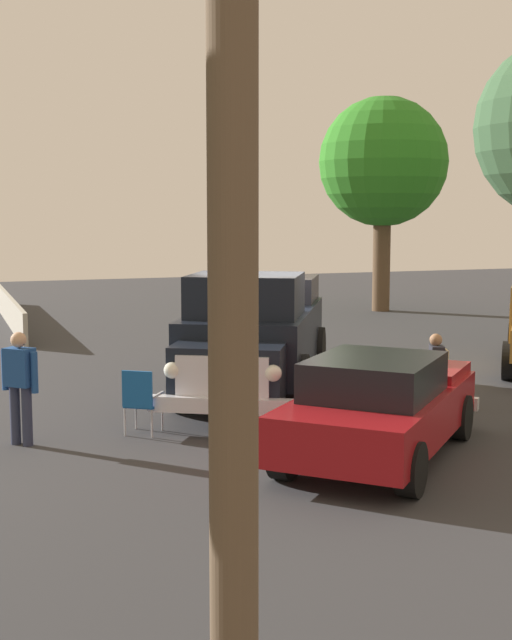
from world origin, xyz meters
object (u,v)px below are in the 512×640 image
oak_tree_distant (383,163)px  traffic_cone (432,398)px  vintage_fire_truck (254,332)px  spectator_standing (20,380)px  spectator_seated (431,367)px  classic_hot_rod (381,405)px  utility_pole (233,175)px  lawn_chair_near_truck (438,373)px  lawn_chair_spare (140,397)px

oak_tree_distant → traffic_cone: bearing=154.4°
vintage_fire_truck → spectator_standing: 4.91m
traffic_cone → spectator_standing: bearing=85.2°
spectator_seated → spectator_standing: size_ratio=0.77×
classic_hot_rod → oak_tree_distant: size_ratio=0.60×
utility_pole → spectator_standing: bearing=2.3°
lawn_chair_near_truck → spectator_seated: 0.17m
traffic_cone → oak_tree_distant: bearing=-25.6°
spectator_seated → spectator_standing: spectator_standing is taller
lawn_chair_near_truck → vintage_fire_truck: bearing=53.2°
spectator_seated → spectator_standing: bearing=91.2°
classic_hot_rod → traffic_cone: bearing=-47.1°
vintage_fire_truck → oak_tree_distant: oak_tree_distant is taller
vintage_fire_truck → oak_tree_distant: 15.25m
utility_pole → traffic_cone: utility_pole is taller
vintage_fire_truck → utility_pole: 11.70m
spectator_seated → lawn_chair_spare: bearing=92.3°
oak_tree_distant → traffic_cone: oak_tree_distant is taller
lawn_chair_near_truck → lawn_chair_spare: bearing=91.7°
traffic_cone → spectator_seated: bearing=-29.2°
lawn_chair_near_truck → oak_tree_distant: oak_tree_distant is taller
classic_hot_rod → traffic_cone: classic_hot_rod is taller
lawn_chair_near_truck → traffic_cone: 0.87m
classic_hot_rod → oak_tree_distant: 18.92m
spectator_seated → spectator_standing: (-0.15, 7.01, 0.27)m
spectator_standing → utility_pole: size_ratio=0.25×
lawn_chair_near_truck → classic_hot_rod: bearing=134.9°
classic_hot_rod → lawn_chair_near_truck: classic_hot_rod is taller
utility_pole → traffic_cone: size_ratio=10.76×
spectator_standing → traffic_cone: 6.67m
traffic_cone → lawn_chair_spare: bearing=84.3°
lawn_chair_near_truck → spectator_seated: (0.05, 0.12, 0.11)m
classic_hot_rod → spectator_seated: size_ratio=3.41×
lawn_chair_spare → traffic_cone: (-0.49, -4.86, -0.28)m
classic_hot_rod → lawn_chair_spare: (2.33, 2.87, -0.16)m
lawn_chair_near_truck → lawn_chair_spare: size_ratio=1.00×
spectator_standing → oak_tree_distant: size_ratio=0.23×
lawn_chair_spare → utility_pole: bearing=170.6°
traffic_cone → lawn_chair_near_truck: bearing=-38.4°
lawn_chair_spare → spectator_standing: 1.80m
vintage_fire_truck → spectator_seated: vintage_fire_truck is taller
vintage_fire_truck → traffic_cone: bearing=-140.6°
traffic_cone → classic_hot_rod: bearing=132.9°
classic_hot_rod → traffic_cone: 2.75m
vintage_fire_truck → utility_pole: bearing=159.2°
utility_pole → lawn_chair_spare: bearing=-9.4°
oak_tree_distant → traffic_cone: size_ratio=11.62×
lawn_chair_spare → traffic_cone: 4.89m
oak_tree_distant → utility_pole: oak_tree_distant is taller
classic_hot_rod → spectator_seated: (2.54, -2.38, -0.05)m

